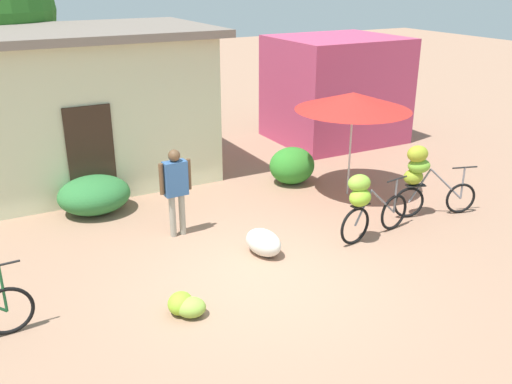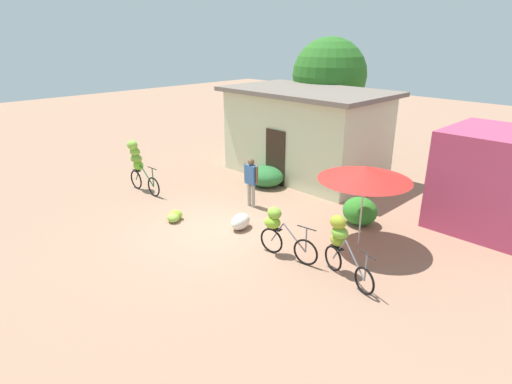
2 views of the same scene
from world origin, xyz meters
name	(u,v)px [view 2 (image 2 of 2)]	position (x,y,z in m)	size (l,w,h in m)	color
ground_plane	(215,231)	(0.00, 0.00, 0.00)	(60.00, 60.00, 0.00)	#9A735B
building_low	(305,132)	(-1.50, 5.76, 1.65)	(6.12, 3.79, 3.27)	beige
shop_pink	(505,182)	(5.48, 5.76, 1.38)	(3.20, 2.80, 2.76)	#B43E62
tree_behind_building	(329,75)	(-2.64, 8.68, 3.50)	(3.17, 3.17, 5.09)	brown
hedge_bush_front_left	(265,176)	(-1.61, 3.70, 0.35)	(1.38, 1.23, 0.71)	#2D7036
hedge_bush_front_right	(360,211)	(2.59, 3.27, 0.40)	(1.01, 0.91, 0.81)	#308329
market_umbrella	(365,173)	(3.28, 2.15, 1.97)	(2.32, 2.32, 2.15)	beige
bicycle_leftmost	(138,161)	(-4.41, 0.23, 1.05)	(1.77, 0.47, 1.78)	black
bicycle_near_pile	(279,228)	(2.19, 0.25, 0.73)	(1.64, 0.46, 1.24)	black
bicycle_center_loaded	(341,241)	(3.76, 0.58, 0.85)	(1.62, 0.63, 1.41)	black
banana_pile_on_ground	(174,216)	(-1.36, -0.41, 0.14)	(0.62, 0.66, 0.29)	#8CB341
produce_sack	(241,221)	(0.41, 0.61, 0.22)	(0.70, 0.44, 0.44)	silver
person_vendor	(251,178)	(-0.56, 1.97, 0.96)	(0.58, 0.21, 1.58)	gray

